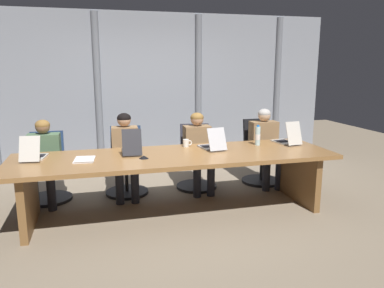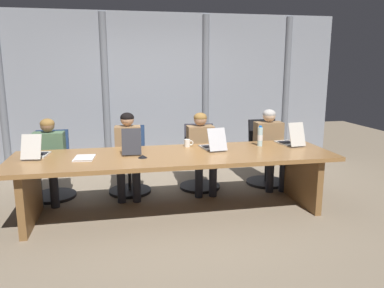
% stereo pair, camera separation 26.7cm
% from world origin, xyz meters
% --- Properties ---
extents(ground_plane, '(13.20, 13.20, 0.00)m').
position_xyz_m(ground_plane, '(0.00, 0.00, 0.00)').
color(ground_plane, '#7F705B').
extents(conference_table, '(3.87, 1.11, 0.75)m').
position_xyz_m(conference_table, '(0.00, 0.00, 0.60)').
color(conference_table, olive).
rests_on(conference_table, ground_plane).
extents(curtain_backdrop, '(6.60, 0.17, 2.68)m').
position_xyz_m(curtain_backdrop, '(0.00, 2.25, 1.34)').
color(curtain_backdrop, gray).
rests_on(curtain_backdrop, ground_plane).
extents(laptop_left_end, '(0.27, 0.44, 0.29)m').
position_xyz_m(laptop_left_end, '(-1.62, 0.19, 0.80)').
color(laptop_left_end, beige).
rests_on(laptop_left_end, conference_table).
extents(laptop_left_mid, '(0.25, 0.45, 0.32)m').
position_xyz_m(laptop_left_mid, '(-0.51, 0.19, 0.81)').
color(laptop_left_mid, '#2D2D33').
rests_on(laptop_left_mid, conference_table).
extents(laptop_center, '(0.29, 0.45, 0.29)m').
position_xyz_m(laptop_center, '(0.52, 0.18, 0.80)').
color(laptop_center, '#BCBCC1').
rests_on(laptop_center, conference_table).
extents(laptop_right_mid, '(0.28, 0.46, 0.32)m').
position_xyz_m(laptop_right_mid, '(1.61, 0.23, 0.81)').
color(laptop_right_mid, beige).
rests_on(laptop_right_mid, conference_table).
extents(office_chair_left_end, '(0.60, 0.60, 0.91)m').
position_xyz_m(office_chair_left_end, '(-1.58, 0.92, 0.34)').
color(office_chair_left_end, navy).
rests_on(office_chair_left_end, ground_plane).
extents(office_chair_left_mid, '(0.60, 0.60, 0.95)m').
position_xyz_m(office_chair_left_mid, '(-0.52, 0.93, 0.35)').
color(office_chair_left_mid, navy).
rests_on(office_chair_left_mid, ground_plane).
extents(office_chair_center, '(0.60, 0.60, 0.94)m').
position_xyz_m(office_chair_center, '(0.51, 0.92, 0.35)').
color(office_chair_center, '#2D2D38').
rests_on(office_chair_center, ground_plane).
extents(office_chair_right_mid, '(0.60, 0.60, 0.97)m').
position_xyz_m(office_chair_right_mid, '(1.56, 0.93, 0.36)').
color(office_chair_right_mid, black).
rests_on(office_chair_right_mid, ground_plane).
extents(person_left_end, '(0.43, 0.56, 1.11)m').
position_xyz_m(person_left_end, '(-1.59, 0.76, 0.63)').
color(person_left_end, '#4C6B4C').
rests_on(person_left_end, ground_plane).
extents(person_left_mid, '(0.38, 0.56, 1.16)m').
position_xyz_m(person_left_mid, '(-0.54, 0.76, 0.66)').
color(person_left_mid, olive).
rests_on(person_left_mid, ground_plane).
extents(person_center, '(0.39, 0.55, 1.14)m').
position_xyz_m(person_center, '(0.51, 0.76, 0.64)').
color(person_center, olive).
rests_on(person_center, ground_plane).
extents(person_right_mid, '(0.43, 0.55, 1.16)m').
position_xyz_m(person_right_mid, '(1.56, 0.77, 0.66)').
color(person_right_mid, olive).
rests_on(person_right_mid, ground_plane).
extents(water_bottle_primary, '(0.07, 0.07, 0.27)m').
position_xyz_m(water_bottle_primary, '(1.18, 0.25, 0.87)').
color(water_bottle_primary, silver).
rests_on(water_bottle_primary, conference_table).
extents(coffee_mug_near, '(0.12, 0.08, 0.10)m').
position_xyz_m(coffee_mug_near, '(0.23, 0.39, 0.80)').
color(coffee_mug_near, white).
rests_on(coffee_mug_near, conference_table).
extents(conference_mic_left_side, '(0.11, 0.11, 0.03)m').
position_xyz_m(conference_mic_left_side, '(-0.40, -0.10, 0.76)').
color(conference_mic_left_side, black).
rests_on(conference_mic_left_side, conference_table).
extents(spiral_notepad, '(0.25, 0.33, 0.03)m').
position_xyz_m(spiral_notepad, '(-1.06, -0.01, 0.75)').
color(spiral_notepad, silver).
rests_on(spiral_notepad, conference_table).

